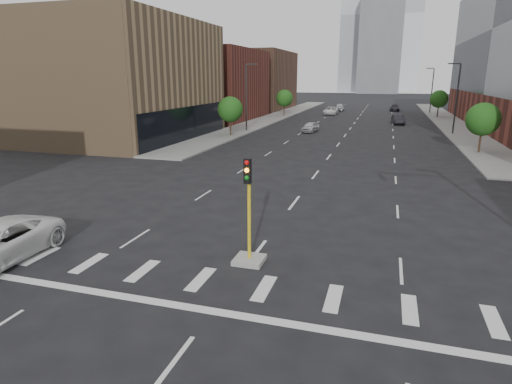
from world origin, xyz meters
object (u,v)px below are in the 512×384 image
at_px(car_near_left, 310,127).
at_px(car_deep_right, 395,108).
at_px(car_mid_right, 398,119).
at_px(car_distant, 340,107).
at_px(median_traffic_signal, 249,240).
at_px(car_far_left, 331,111).

xyz_separation_m(car_near_left, car_deep_right, (11.50, 41.72, 0.02)).
xyz_separation_m(car_mid_right, car_distant, (-11.94, 25.42, 0.01)).
distance_m(median_traffic_signal, car_far_left, 72.48).
bearing_deg(car_near_left, median_traffic_signal, -74.82).
bearing_deg(car_distant, car_deep_right, 8.20).
height_order(median_traffic_signal, car_mid_right, median_traffic_signal).
distance_m(car_mid_right, car_far_left, 19.79).
bearing_deg(car_far_left, car_distant, 86.49).
height_order(car_near_left, car_far_left, car_far_left).
relative_size(median_traffic_signal, car_deep_right, 0.91).
bearing_deg(car_near_left, car_far_left, 100.41).
distance_m(car_mid_right, car_deep_right, 27.81).
bearing_deg(median_traffic_signal, car_distant, 93.56).
height_order(median_traffic_signal, car_far_left, median_traffic_signal).
xyz_separation_m(car_far_left, car_distant, (0.71, 10.20, 0.03)).
relative_size(car_far_left, car_deep_right, 1.12).
xyz_separation_m(median_traffic_signal, car_mid_right, (6.81, 57.02, -0.19)).
distance_m(car_near_left, car_far_left, 29.15).
relative_size(median_traffic_signal, car_distant, 0.95).
bearing_deg(car_deep_right, car_near_left, -106.52).
bearing_deg(car_deep_right, car_distant, -169.59).
bearing_deg(car_distant, car_mid_right, -68.16).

